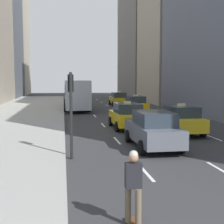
{
  "coord_description": "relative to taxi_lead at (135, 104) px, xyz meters",
  "views": [
    {
      "loc": [
        -3.06,
        -2.44,
        3.27
      ],
      "look_at": [
        -0.41,
        14.44,
        1.53
      ],
      "focal_mm": 50.0,
      "sensor_mm": 36.0,
      "label": 1
    }
  ],
  "objects": [
    {
      "name": "skateboarder",
      "position": [
        -5.56,
        -23.66,
        0.08
      ],
      "size": [
        0.36,
        0.8,
        1.75
      ],
      "color": "brown",
      "rests_on": "ground"
    },
    {
      "name": "taxi_third",
      "position": [
        0.0,
        9.42,
        0.0
      ],
      "size": [
        2.02,
        4.4,
        1.87
      ],
      "color": "yellow",
      "rests_on": "ground"
    },
    {
      "name": "sidewalk_left",
      "position": [
        -11.0,
        -0.75,
        -0.81
      ],
      "size": [
        8.0,
        66.0,
        0.15
      ],
      "primitive_type": "cube",
      "color": "#9E9E99",
      "rests_on": "ground"
    },
    {
      "name": "traffic_light_pole",
      "position": [
        -6.75,
        -17.25,
        1.53
      ],
      "size": [
        0.24,
        0.42,
        3.6
      ],
      "color": "black",
      "rests_on": "ground"
    },
    {
      "name": "taxi_second",
      "position": [
        0.0,
        -12.11,
        0.0
      ],
      "size": [
        2.02,
        4.4,
        1.87
      ],
      "color": "yellow",
      "rests_on": "ground"
    },
    {
      "name": "lane_markings",
      "position": [
        -1.4,
        -4.75,
        -0.87
      ],
      "size": [
        5.72,
        56.0,
        0.01
      ],
      "color": "white",
      "rests_on": "ground"
    },
    {
      "name": "city_bus",
      "position": [
        -5.61,
        5.57,
        0.91
      ],
      "size": [
        2.8,
        11.61,
        3.25
      ],
      "color": "#B7BCC1",
      "rests_on": "ground"
    },
    {
      "name": "sedan_black_near",
      "position": [
        -2.8,
        -15.76,
        0.03
      ],
      "size": [
        2.02,
        4.72,
        1.79
      ],
      "color": "#565B66",
      "rests_on": "ground"
    },
    {
      "name": "taxi_lead",
      "position": [
        0.0,
        0.0,
        0.0
      ],
      "size": [
        2.02,
        4.4,
        1.87
      ],
      "color": "yellow",
      "rests_on": "ground"
    },
    {
      "name": "taxi_fourth",
      "position": [
        -2.8,
        -9.55,
        0.0
      ],
      "size": [
        2.02,
        4.4,
        1.87
      ],
      "color": "yellow",
      "rests_on": "ground"
    }
  ]
}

